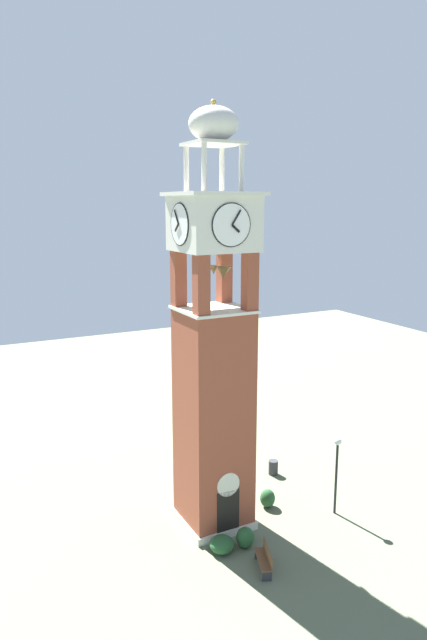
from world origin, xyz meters
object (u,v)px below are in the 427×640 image
Objects in this scene: park_bench at (265,559)px; lamp_post at (337,461)px; trash_bin at (273,467)px; clock_tower at (214,364)px.

lamp_post is at bearing 21.47° from park_bench.
park_bench is 2.07× the size of trash_bin.
lamp_post is at bearing -19.93° from clock_tower.
lamp_post is (5.30, 2.08, 2.20)m from park_bench.
park_bench reaches higher than trash_bin.
lamp_post reaches higher than park_bench.
clock_tower reaches higher than lamp_post.
clock_tower reaches higher than park_bench.
park_bench is (0.24, -4.09, -7.21)m from clock_tower.
clock_tower is 8.30m from park_bench.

